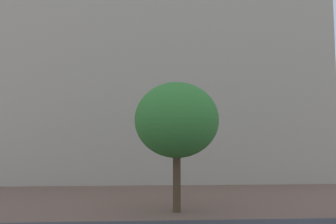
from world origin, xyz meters
TOP-DOWN VIEW (x-y plane):
  - landmark_building at (-1.23, 30.15)m, footprint 28.02×14.23m
  - tree_curb_far at (0.67, 13.97)m, footprint 3.54×3.54m

SIDE VIEW (x-z plane):
  - tree_curb_far at x=0.67m, z-range 1.09..6.48m
  - landmark_building at x=-1.23m, z-range -7.72..25.89m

